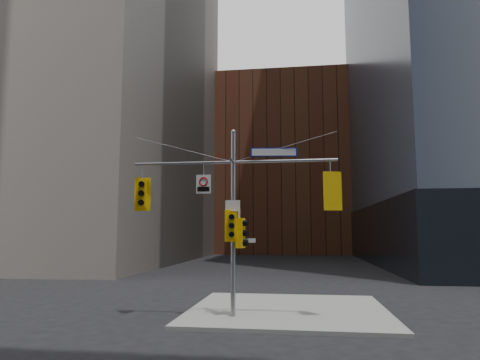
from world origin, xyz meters
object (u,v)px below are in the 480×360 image
(traffic_light_pole_front, at_px, (232,226))
(regulatory_sign_arm, at_px, (203,183))
(street_sign_blade, at_px, (274,152))
(traffic_light_pole_side, at_px, (242,233))
(signal_assembly, at_px, (233,202))
(traffic_light_east_arm, at_px, (331,191))
(traffic_light_west_arm, at_px, (142,194))

(traffic_light_pole_front, xyz_separation_m, regulatory_sign_arm, (-1.18, 0.25, 1.65))
(street_sign_blade, bearing_deg, traffic_light_pole_side, 173.93)
(signal_assembly, xyz_separation_m, traffic_light_pole_side, (0.33, -0.00, -1.17))
(traffic_light_east_arm, distance_m, street_sign_blade, 2.63)
(traffic_light_west_arm, relative_size, street_sign_blade, 0.75)
(traffic_light_pole_side, bearing_deg, street_sign_blade, -76.51)
(traffic_light_east_arm, bearing_deg, signal_assembly, -14.62)
(traffic_light_west_arm, relative_size, traffic_light_pole_side, 1.19)
(traffic_light_pole_side, bearing_deg, traffic_light_pole_front, 142.01)
(traffic_light_pole_side, bearing_deg, signal_assembly, 102.50)
(street_sign_blade, bearing_deg, regulatory_sign_arm, 174.10)
(signal_assembly, height_order, traffic_light_pole_front, signal_assembly)
(traffic_light_west_arm, height_order, traffic_light_pole_side, traffic_light_west_arm)
(traffic_light_pole_front, xyz_separation_m, street_sign_blade, (1.59, 0.27, 2.83))
(traffic_light_west_arm, bearing_deg, regulatory_sign_arm, -14.57)
(traffic_light_west_arm, bearing_deg, street_sign_blade, -13.92)
(regulatory_sign_arm, bearing_deg, traffic_light_pole_front, -9.00)
(traffic_light_west_arm, height_order, traffic_light_east_arm, traffic_light_east_arm)
(signal_assembly, relative_size, traffic_light_east_arm, 5.52)
(traffic_light_west_arm, xyz_separation_m, regulatory_sign_arm, (2.52, -0.03, 0.37))
(signal_assembly, height_order, traffic_light_east_arm, signal_assembly)
(traffic_light_east_arm, height_order, street_sign_blade, street_sign_blade)
(traffic_light_pole_side, bearing_deg, traffic_light_west_arm, 102.92)
(signal_assembly, height_order, street_sign_blade, signal_assembly)
(street_sign_blade, xyz_separation_m, regulatory_sign_arm, (-2.77, -0.02, -1.18))
(traffic_light_west_arm, height_order, street_sign_blade, street_sign_blade)
(street_sign_blade, height_order, regulatory_sign_arm, street_sign_blade)
(traffic_light_east_arm, distance_m, regulatory_sign_arm, 4.91)
(signal_assembly, xyz_separation_m, street_sign_blade, (1.59, 0.00, 1.93))
(regulatory_sign_arm, bearing_deg, traffic_light_west_arm, -177.91)
(traffic_light_east_arm, relative_size, traffic_light_pole_front, 1.19)
(traffic_light_pole_side, distance_m, traffic_light_pole_front, 0.50)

